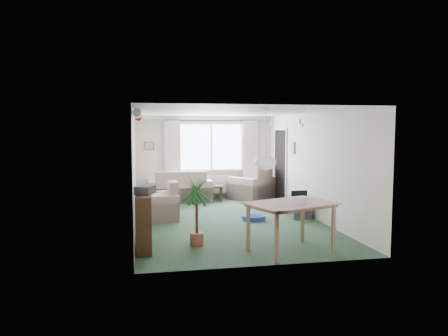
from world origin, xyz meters
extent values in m
plane|color=#28432D|center=(0.00, 0.00, 0.00)|extent=(6.50, 6.50, 0.00)
cube|color=white|center=(0.20, 3.23, 1.50)|extent=(1.80, 0.03, 1.30)
cube|color=black|center=(0.20, 3.15, 2.27)|extent=(2.60, 0.03, 0.03)
cube|color=beige|center=(-0.95, 3.13, 1.27)|extent=(0.45, 0.08, 2.00)
cube|color=beige|center=(1.35, 3.13, 1.27)|extent=(0.45, 0.08, 2.00)
cube|color=white|center=(0.20, 3.19, 0.40)|extent=(1.20, 0.10, 0.55)
cube|color=black|center=(1.99, 2.20, 1.00)|extent=(0.03, 0.95, 2.00)
sphere|color=white|center=(0.20, -2.30, 1.48)|extent=(0.36, 0.36, 0.36)
cylinder|color=#196626|center=(-1.92, -2.30, 2.28)|extent=(1.60, 1.60, 0.12)
sphere|color=silver|center=(1.30, 0.90, 2.22)|extent=(0.20, 0.20, 0.20)
sphere|color=silver|center=(1.60, -0.30, 2.22)|extent=(0.20, 0.20, 0.20)
cube|color=brown|center=(-1.60, 3.23, 1.55)|extent=(0.28, 0.03, 0.22)
cube|color=brown|center=(1.98, 1.20, 1.55)|extent=(0.03, 0.24, 0.30)
cube|color=#BBB48D|center=(-0.77, 2.75, 0.44)|extent=(1.76, 0.95, 0.88)
cube|color=beige|center=(1.30, 2.73, 0.48)|extent=(1.45, 1.44, 0.96)
cube|color=#C3B893|center=(-1.50, 0.45, 0.43)|extent=(0.92, 0.97, 0.85)
cube|color=black|center=(-0.05, 2.75, 0.22)|extent=(1.03, 0.65, 0.44)
cube|color=brown|center=(-0.14, 2.73, 0.52)|extent=(0.12, 0.04, 0.16)
cube|color=black|center=(-1.84, -2.08, 0.48)|extent=(0.29, 0.79, 0.95)
cube|color=#35363A|center=(-1.82, -2.01, 1.02)|extent=(0.40, 0.43, 0.14)
cylinder|color=#1A4C24|center=(-0.93, -1.93, 0.61)|extent=(0.67, 0.67, 1.22)
cube|color=tan|center=(0.56, -2.60, 0.40)|extent=(1.51, 1.25, 0.81)
cube|color=white|center=(0.66, -2.67, 0.87)|extent=(0.26, 0.19, 0.12)
cube|color=#3A393E|center=(1.70, -0.01, 0.23)|extent=(0.47, 0.51, 0.46)
cylinder|color=#21529B|center=(0.61, -0.07, 0.05)|extent=(0.65, 0.65, 0.11)
camera|label=1|loc=(-1.92, -9.39, 2.06)|focal=35.00mm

